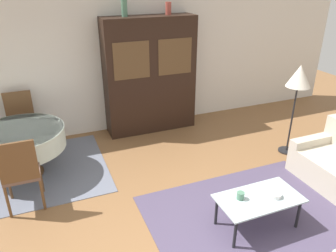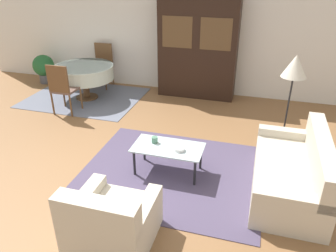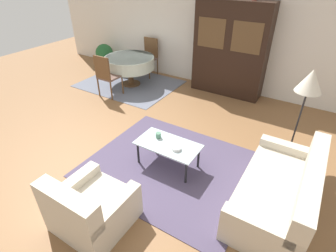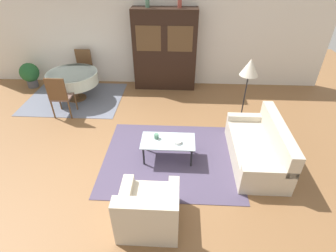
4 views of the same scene
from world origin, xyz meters
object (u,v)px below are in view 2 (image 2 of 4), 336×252
object	(u,v)px
dining_chair_far	(102,63)
bowl	(179,149)
floor_lamp	(295,70)
armchair	(111,222)
cup	(155,140)
couch	(293,173)
dining_chair_near	(62,86)
display_cabinet	(198,49)
potted_plant	(44,67)
coffee_table	(168,149)
dining_table	(84,72)

from	to	relation	value
dining_chair_far	bowl	distance (m)	4.18
floor_lamp	bowl	world-z (taller)	floor_lamp
armchair	cup	size ratio (longest dim) A/B	9.49
couch	floor_lamp	distance (m)	1.65
armchair	dining_chair_near	size ratio (longest dim) A/B	0.84
dining_chair_near	couch	bearing A→B (deg)	-17.86
couch	cup	bearing A→B (deg)	88.83
couch	dining_chair_far	bearing A→B (deg)	53.99
display_cabinet	bowl	size ratio (longest dim) A/B	14.79
floor_lamp	bowl	xyz separation A→B (m)	(-1.43, -1.40, -0.84)
cup	floor_lamp	bearing A→B (deg)	35.01
armchair	cup	distance (m)	1.53
display_cabinet	dining_chair_near	size ratio (longest dim) A/B	2.11
floor_lamp	potted_plant	bearing A→B (deg)	164.59
dining_chair_near	cup	world-z (taller)	dining_chair_near
coffee_table	dining_chair_far	world-z (taller)	dining_chair_far
dining_chair_far	floor_lamp	world-z (taller)	floor_lamp
floor_lamp	bowl	distance (m)	2.16
couch	armchair	xyz separation A→B (m)	(-1.89, -1.48, 0.00)
dining_chair_near	potted_plant	distance (m)	2.15
coffee_table	cup	size ratio (longest dim) A/B	11.07
potted_plant	couch	bearing A→B (deg)	-26.58
dining_table	cup	xyz separation A→B (m)	(2.33, -2.19, -0.13)
coffee_table	dining_table	size ratio (longest dim) A/B	0.78
couch	cup	size ratio (longest dim) A/B	19.46
display_cabinet	potted_plant	xyz separation A→B (m)	(-3.82, -0.21, -0.66)
coffee_table	cup	distance (m)	0.24
display_cabinet	potted_plant	distance (m)	3.88
dining_table	bowl	world-z (taller)	dining_table
armchair	floor_lamp	bearing A→B (deg)	57.17
armchair	dining_chair_near	distance (m)	3.71
armchair	floor_lamp	xyz separation A→B (m)	(1.81, 2.80, 0.99)
couch	cup	world-z (taller)	couch
display_cabinet	cup	distance (m)	3.11
couch	coffee_table	size ratio (longest dim) A/B	1.76
couch	display_cabinet	size ratio (longest dim) A/B	0.82
armchair	bowl	xyz separation A→B (m)	(0.38, 1.41, 0.16)
dining_chair_far	floor_lamp	distance (m)	4.57
dining_chair_far	floor_lamp	bearing A→B (deg)	156.97
armchair	cup	xyz separation A→B (m)	(-0.02, 1.52, 0.18)
bowl	dining_chair_far	bearing A→B (deg)	130.80
bowl	potted_plant	size ratio (longest dim) A/B	0.21
armchair	display_cabinet	bearing A→B (deg)	90.54
couch	floor_lamp	bearing A→B (deg)	3.76
cup	couch	bearing A→B (deg)	-1.17
couch	dining_table	distance (m)	4.80
couch	dining_chair_far	size ratio (longest dim) A/B	1.73
display_cabinet	dining_table	distance (m)	2.51
display_cabinet	dining_chair_near	distance (m)	2.92
dining_table	dining_chair_near	world-z (taller)	dining_chair_near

